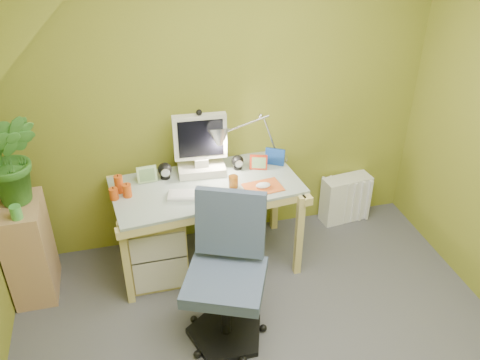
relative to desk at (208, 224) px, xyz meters
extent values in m
cube|color=olive|center=(0.19, 0.37, 0.85)|extent=(3.20, 0.01, 2.40)
cube|color=white|center=(-0.81, -1.23, 1.50)|extent=(1.10, 3.20, 1.10)
cube|color=silver|center=(-0.08, -0.14, 0.36)|extent=(0.43, 0.23, 0.02)
cube|color=#CE5820|center=(0.38, -0.14, 0.36)|extent=(0.28, 0.22, 0.01)
ellipsoid|color=white|center=(0.38, -0.14, 0.37)|extent=(0.11, 0.07, 0.04)
cylinder|color=#925115|center=(0.18, -0.08, 0.40)|extent=(0.07, 0.07, 0.09)
cube|color=#B32A13|center=(0.42, 0.12, 0.41)|extent=(0.13, 0.06, 0.11)
cube|color=navy|center=(0.56, 0.16, 0.42)|extent=(0.14, 0.09, 0.13)
cube|color=#AFD592|center=(-0.40, 0.14, 0.41)|extent=(0.14, 0.03, 0.12)
cube|color=tan|center=(-1.26, -0.01, 0.02)|extent=(0.28, 0.42, 0.74)
imported|color=#306B23|center=(-1.23, 0.04, 0.71)|extent=(0.38, 0.32, 0.64)
cylinder|color=green|center=(-1.24, -0.16, 0.43)|extent=(0.08, 0.08, 0.09)
cube|color=white|center=(1.25, 0.27, -0.15)|extent=(0.43, 0.21, 0.41)
camera|label=1|loc=(-0.51, -3.02, 2.27)|focal=38.00mm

